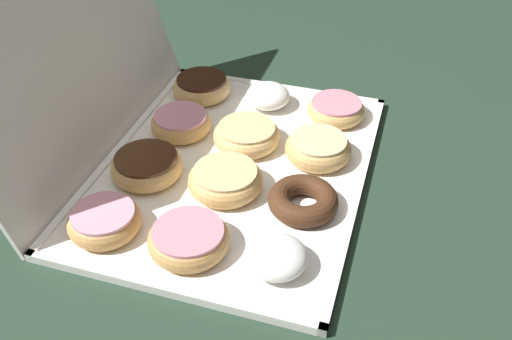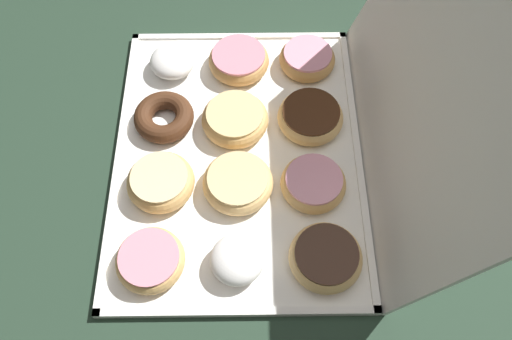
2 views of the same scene
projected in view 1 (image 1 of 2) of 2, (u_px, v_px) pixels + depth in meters
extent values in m
plane|color=#233828|center=(235.00, 171.00, 0.97)|extent=(3.00, 3.00, 0.00)
cube|color=white|center=(235.00, 169.00, 0.97)|extent=(0.57, 0.44, 0.01)
cube|color=white|center=(358.00, 192.00, 0.92)|extent=(0.57, 0.01, 0.01)
cube|color=white|center=(123.00, 146.00, 1.02)|extent=(0.57, 0.01, 0.01)
cube|color=white|center=(168.00, 290.00, 0.76)|extent=(0.01, 0.44, 0.01)
cube|color=white|center=(278.00, 88.00, 1.18)|extent=(0.01, 0.44, 0.01)
cube|color=white|center=(66.00, 39.00, 0.91)|extent=(0.57, 0.13, 0.41)
ellipsoid|color=white|center=(277.00, 257.00, 0.78)|extent=(0.09, 0.09, 0.04)
torus|color=#472816|center=(303.00, 200.00, 0.87)|extent=(0.11, 0.11, 0.03)
torus|color=tan|center=(318.00, 149.00, 0.98)|extent=(0.12, 0.12, 0.04)
cylinder|color=beige|center=(319.00, 140.00, 0.96)|extent=(0.10, 0.10, 0.01)
torus|color=tan|center=(336.00, 110.00, 1.08)|extent=(0.11, 0.11, 0.03)
cylinder|color=pink|center=(337.00, 103.00, 1.07)|extent=(0.09, 0.09, 0.01)
torus|color=tan|center=(186.00, 239.00, 0.81)|extent=(0.12, 0.12, 0.04)
cylinder|color=pink|center=(185.00, 231.00, 0.80)|extent=(0.10, 0.10, 0.01)
torus|color=tan|center=(225.00, 180.00, 0.91)|extent=(0.12, 0.12, 0.04)
cylinder|color=#EACC8C|center=(225.00, 172.00, 0.90)|extent=(0.10, 0.10, 0.01)
torus|color=#E5B770|center=(249.00, 136.00, 1.01)|extent=(0.12, 0.12, 0.04)
cylinder|color=#EACC8C|center=(249.00, 128.00, 1.00)|extent=(0.10, 0.10, 0.01)
ellipsoid|color=white|center=(266.00, 95.00, 1.11)|extent=(0.08, 0.08, 0.04)
torus|color=tan|center=(104.00, 222.00, 0.84)|extent=(0.11, 0.11, 0.04)
cylinder|color=pink|center=(103.00, 213.00, 0.83)|extent=(0.09, 0.09, 0.01)
torus|color=#E5B770|center=(147.00, 166.00, 0.94)|extent=(0.12, 0.12, 0.04)
cylinder|color=#472816|center=(146.00, 158.00, 0.93)|extent=(0.10, 0.10, 0.01)
torus|color=tan|center=(181.00, 124.00, 1.04)|extent=(0.11, 0.11, 0.03)
cylinder|color=pink|center=(180.00, 116.00, 1.03)|extent=(0.10, 0.10, 0.01)
torus|color=#E5B770|center=(202.00, 87.00, 1.14)|extent=(0.12, 0.12, 0.04)
cylinder|color=#381E11|center=(201.00, 79.00, 1.13)|extent=(0.10, 0.10, 0.01)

